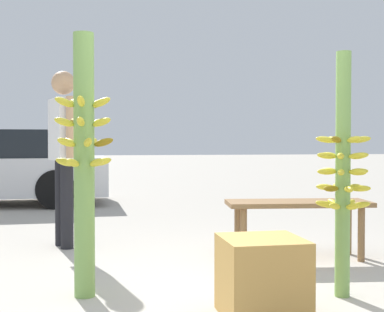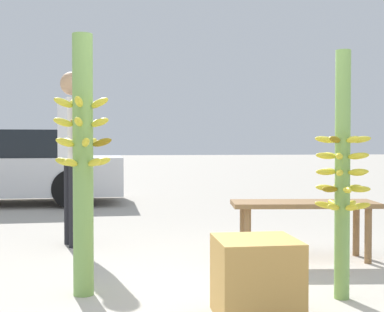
{
  "view_description": "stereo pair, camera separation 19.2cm",
  "coord_description": "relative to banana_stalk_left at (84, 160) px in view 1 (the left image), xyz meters",
  "views": [
    {
      "loc": [
        -0.83,
        -3.12,
        1.02
      ],
      "look_at": [
        -0.12,
        0.65,
        0.92
      ],
      "focal_mm": 50.0,
      "sensor_mm": 36.0,
      "label": 1
    },
    {
      "loc": [
        -0.64,
        -3.15,
        1.02
      ],
      "look_at": [
        -0.12,
        0.65,
        0.92
      ],
      "focal_mm": 50.0,
      "sensor_mm": 36.0,
      "label": 2
    }
  ],
  "objects": [
    {
      "name": "vendor_person",
      "position": [
        -0.22,
        1.75,
        0.12
      ],
      "size": [
        0.33,
        0.65,
        1.72
      ],
      "rotation": [
        0.0,
        0.0,
        -1.25
      ],
      "color": "black",
      "rests_on": "ground_plane"
    },
    {
      "name": "market_bench",
      "position": [
        1.83,
        0.83,
        -0.48
      ],
      "size": [
        1.29,
        0.56,
        0.51
      ],
      "rotation": [
        0.0,
        0.0,
        -0.11
      ],
      "color": "olive",
      "rests_on": "ground_plane"
    },
    {
      "name": "ground_plane",
      "position": [
        0.88,
        -0.47,
        -0.9
      ],
      "size": [
        80.0,
        80.0,
        0.0
      ],
      "primitive_type": "plane",
      "color": "#B2AA9E"
    },
    {
      "name": "produce_crate",
      "position": [
        1.02,
        -0.62,
        -0.67
      ],
      "size": [
        0.46,
        0.46,
        0.46
      ],
      "color": "#C69347",
      "rests_on": "ground_plane"
    },
    {
      "name": "banana_stalk_left",
      "position": [
        0.0,
        0.0,
        0.0
      ],
      "size": [
        0.4,
        0.4,
        1.74
      ],
      "color": "#7AA851",
      "rests_on": "ground_plane"
    },
    {
      "name": "banana_stalk_center",
      "position": [
        1.68,
        -0.32,
        -0.09
      ],
      "size": [
        0.36,
        0.36,
        1.62
      ],
      "color": "#7AA851",
      "rests_on": "ground_plane"
    }
  ]
}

